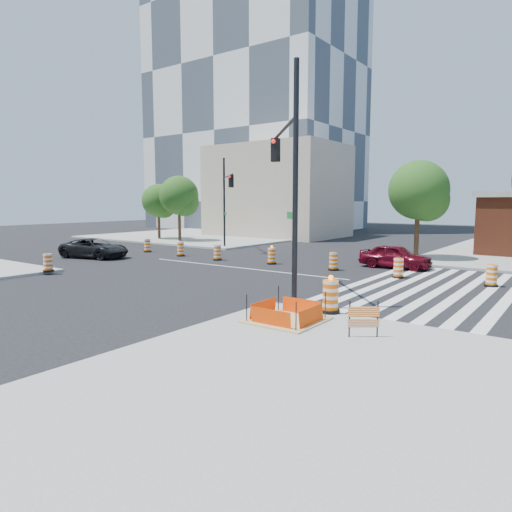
{
  "coord_description": "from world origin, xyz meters",
  "views": [
    {
      "loc": [
        16.58,
        -20.95,
        3.92
      ],
      "look_at": [
        4.18,
        -4.07,
        1.4
      ],
      "focal_mm": 32.0,
      "sensor_mm": 36.0,
      "label": 1
    }
  ],
  "objects_px": {
    "red_coupe": "(395,256)",
    "signal_pole_nw": "(226,194)",
    "dark_suv": "(94,248)",
    "signal_pole_se": "(288,166)"
  },
  "relations": [
    {
      "from": "red_coupe",
      "to": "signal_pole_nw",
      "type": "distance_m",
      "value": 15.26
    },
    {
      "from": "signal_pole_se",
      "to": "signal_pole_nw",
      "type": "distance_m",
      "value": 19.24
    },
    {
      "from": "dark_suv",
      "to": "signal_pole_se",
      "type": "height_order",
      "value": "signal_pole_se"
    },
    {
      "from": "dark_suv",
      "to": "signal_pole_nw",
      "type": "height_order",
      "value": "signal_pole_nw"
    },
    {
      "from": "dark_suv",
      "to": "red_coupe",
      "type": "bearing_deg",
      "value": -81.51
    },
    {
      "from": "red_coupe",
      "to": "signal_pole_se",
      "type": "distance_m",
      "value": 11.97
    },
    {
      "from": "dark_suv",
      "to": "signal_pole_nw",
      "type": "xyz_separation_m",
      "value": [
        3.93,
        9.6,
        3.84
      ]
    },
    {
      "from": "red_coupe",
      "to": "dark_suv",
      "type": "xyz_separation_m",
      "value": [
        -18.57,
        -7.57,
        -0.03
      ]
    },
    {
      "from": "signal_pole_se",
      "to": "red_coupe",
      "type": "bearing_deg",
      "value": -44.08
    },
    {
      "from": "dark_suv",
      "to": "signal_pole_nw",
      "type": "distance_m",
      "value": 11.06
    }
  ]
}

